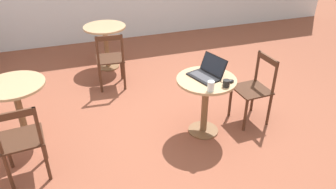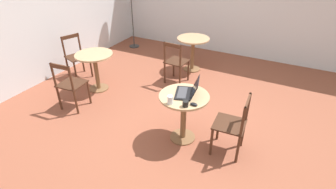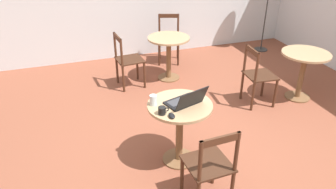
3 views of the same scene
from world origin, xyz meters
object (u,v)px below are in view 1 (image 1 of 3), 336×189
object	(u,v)px
chair_mid_left	(110,60)
cafe_table_far	(17,98)
cafe_table_near	(206,92)
cafe_table_mid	(105,37)
chair_far_left	(22,142)
mug	(226,83)
mouse	(230,81)
drinking_glass	(211,86)
chair_near_front	(254,90)
laptop	(207,73)

from	to	relation	value
chair_mid_left	cafe_table_far	bearing A→B (deg)	127.22
cafe_table_near	cafe_table_mid	world-z (taller)	same
cafe_table_near	chair_far_left	size ratio (longest dim) A/B	0.84
mug	mouse	bearing A→B (deg)	-50.29
cafe_table_mid	drinking_glass	size ratio (longest dim) A/B	6.51
drinking_glass	chair_mid_left	bearing A→B (deg)	23.76
mouse	drinking_glass	size ratio (longest dim) A/B	0.90
chair_near_front	mug	xyz separation A→B (m)	(-0.27, 0.56, 0.32)
chair_near_front	laptop	xyz separation A→B (m)	(0.02, 0.66, 0.33)
chair_near_front	mouse	world-z (taller)	chair_near_front
mug	drinking_glass	distance (m)	0.20
cafe_table_mid	laptop	distance (m)	2.32
cafe_table_mid	chair_near_front	bearing A→B (deg)	-145.86
mug	cafe_table_far	bearing A→B (deg)	69.81
chair_mid_left	mug	world-z (taller)	chair_mid_left
cafe_table_far	laptop	world-z (taller)	laptop
chair_mid_left	mug	bearing A→B (deg)	-150.65
cafe_table_mid	mug	world-z (taller)	mug
cafe_table_far	cafe_table_mid	bearing A→B (deg)	-37.72
chair_near_front	mouse	distance (m)	0.60
chair_mid_left	mouse	size ratio (longest dim) A/B	8.67
cafe_table_near	cafe_table_far	distance (m)	2.14
mug	drinking_glass	xyz separation A→B (m)	(-0.03, 0.20, 0.02)
laptop	drinking_glass	bearing A→B (deg)	163.17
mug	cafe_table_near	bearing A→B (deg)	27.89
cafe_table_far	drinking_glass	distance (m)	2.17
cafe_table_near	cafe_table_far	world-z (taller)	same
chair_near_front	drinking_glass	world-z (taller)	chair_near_front
chair_far_left	drinking_glass	bearing A→B (deg)	-93.83
chair_far_left	chair_mid_left	bearing A→B (deg)	-35.16
cafe_table_far	mouse	world-z (taller)	mouse
cafe_table_mid	chair_far_left	size ratio (longest dim) A/B	0.84
mouse	chair_far_left	bearing A→B (deg)	89.31
cafe_table_far	chair_far_left	distance (m)	0.72
laptop	mug	xyz separation A→B (m)	(-0.28, -0.10, -0.01)
laptop	chair_far_left	bearing A→B (deg)	95.36
cafe_table_mid	chair_far_left	bearing A→B (deg)	152.87
chair_mid_left	cafe_table_near	bearing A→B (deg)	-150.42
cafe_table_near	cafe_table_mid	bearing A→B (deg)	19.67
cafe_table_far	chair_near_front	xyz separation A→B (m)	(-0.53, -2.75, -0.11)
cafe_table_near	drinking_glass	bearing A→B (deg)	164.41
cafe_table_mid	mouse	xyz separation A→B (m)	(-2.38, -1.00, 0.19)
chair_far_left	laptop	world-z (taller)	laptop
chair_far_left	mug	world-z (taller)	chair_far_left
chair_far_left	drinking_glass	distance (m)	1.96
cafe_table_near	chair_mid_left	distance (m)	1.72
cafe_table_mid	mug	bearing A→B (deg)	-159.51
mug	drinking_glass	size ratio (longest dim) A/B	0.99
cafe_table_far	chair_mid_left	world-z (taller)	chair_mid_left
cafe_table_near	laptop	world-z (taller)	laptop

